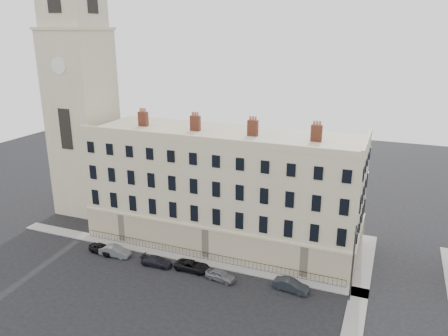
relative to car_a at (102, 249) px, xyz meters
The scene contains 13 objects.
ground 19.13m from the car_a, ahead, with size 160.00×160.00×0.00m, color black.
terrace 17.77m from the car_a, 37.29° to the left, with size 36.22×12.22×17.00m.
church_tower 24.26m from the car_a, 132.58° to the left, with size 8.00×8.13×44.00m.
pavement_terrace 9.50m from the car_a, 18.22° to the left, with size 48.00×2.00×0.12m, color gray.
pavement_east_return 32.57m from the car_a, 10.56° to the left, with size 2.00×24.00×0.12m, color gray.
railings 13.44m from the car_a, 14.50° to the left, with size 35.00×0.04×0.96m.
car_a is the anchor object (origin of this frame).
car_b 2.01m from the car_a, ahead, with size 1.43×4.11×1.36m, color slate.
car_c 8.21m from the car_a, ahead, with size 1.64×4.03×1.17m, color black.
car_d 12.78m from the car_a, ahead, with size 1.98×4.29×1.19m, color black.
car_e 16.76m from the car_a, ahead, with size 1.47×3.65×1.24m, color slate.
car_f 24.87m from the car_a, ahead, with size 1.40×4.00×1.32m, color #20252B.
streetlamp 31.45m from the car_a, ahead, with size 0.35×1.91×8.83m.
Camera 1 is at (14.63, -39.36, 27.64)m, focal length 35.00 mm.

